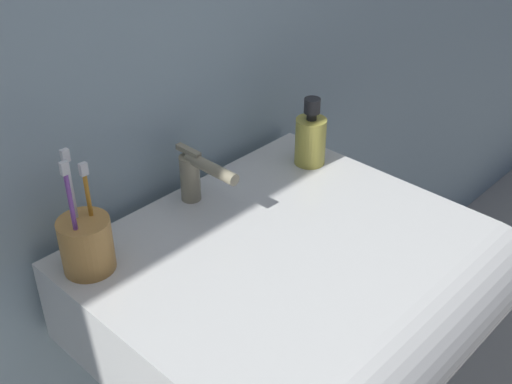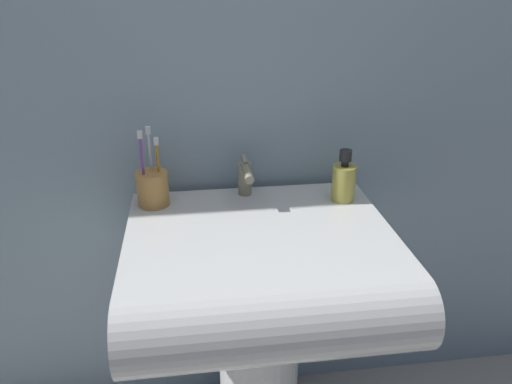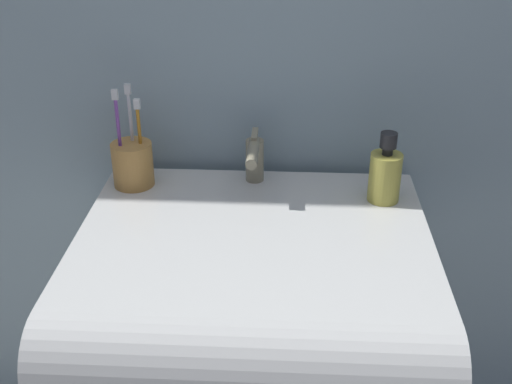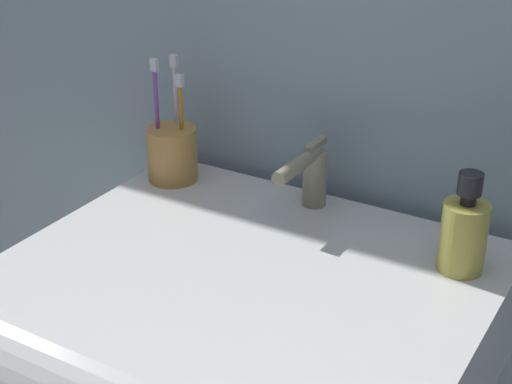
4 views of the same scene
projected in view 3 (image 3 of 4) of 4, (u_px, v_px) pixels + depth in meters
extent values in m
cube|color=white|center=(254.00, 268.00, 1.19)|extent=(0.63, 0.50, 0.16)
cylinder|color=white|center=(245.00, 362.00, 0.97)|extent=(0.63, 0.16, 0.16)
cylinder|color=tan|center=(255.00, 160.00, 1.31)|extent=(0.04, 0.04, 0.09)
cylinder|color=tan|center=(253.00, 152.00, 1.24)|extent=(0.02, 0.12, 0.02)
cube|color=tan|center=(255.00, 135.00, 1.29)|extent=(0.01, 0.06, 0.01)
cylinder|color=#D19347|center=(133.00, 164.00, 1.29)|extent=(0.08, 0.08, 0.09)
cylinder|color=purple|center=(120.00, 141.00, 1.26)|extent=(0.01, 0.01, 0.17)
cube|color=white|center=(115.00, 95.00, 1.22)|extent=(0.01, 0.01, 0.02)
cylinder|color=orange|center=(140.00, 144.00, 1.28)|extent=(0.01, 0.01, 0.15)
cube|color=white|center=(137.00, 104.00, 1.24)|extent=(0.01, 0.01, 0.02)
cylinder|color=white|center=(132.00, 135.00, 1.28)|extent=(0.01, 0.01, 0.17)
cube|color=white|center=(128.00, 89.00, 1.24)|extent=(0.01, 0.01, 0.02)
cylinder|color=gold|center=(385.00, 177.00, 1.23)|extent=(0.06, 0.06, 0.10)
cylinder|color=#262628|center=(388.00, 151.00, 1.21)|extent=(0.02, 0.02, 0.01)
cylinder|color=#262628|center=(389.00, 140.00, 1.20)|extent=(0.03, 0.03, 0.03)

